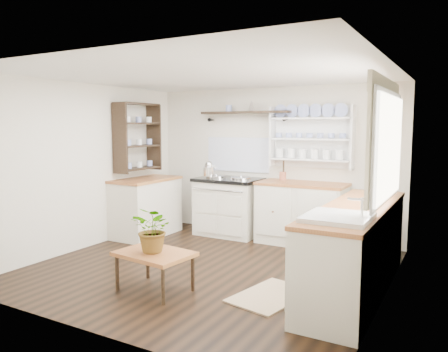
{
  "coord_description": "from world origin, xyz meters",
  "views": [
    {
      "loc": [
        2.65,
        -4.38,
        1.71
      ],
      "look_at": [
        0.06,
        0.25,
        1.1
      ],
      "focal_mm": 35.0,
      "sensor_mm": 36.0,
      "label": 1
    }
  ],
  "objects": [
    {
      "name": "left_cabinets",
      "position": [
        -1.7,
        0.9,
        0.46
      ],
      "size": [
        0.62,
        1.13,
        0.9
      ],
      "color": "beige",
      "rests_on": "floor"
    },
    {
      "name": "kettle",
      "position": [
        -0.88,
        1.45,
        1.04
      ],
      "size": [
        0.19,
        0.19,
        0.23
      ],
      "primitive_type": null,
      "color": "silver",
      "rests_on": "aga_cooker"
    },
    {
      "name": "ceiling",
      "position": [
        0.0,
        0.0,
        2.3
      ],
      "size": [
        4.0,
        3.8,
        0.01
      ],
      "primitive_type": "cube",
      "color": "white",
      "rests_on": "wall_back"
    },
    {
      "name": "belfast_sink",
      "position": [
        1.7,
        -0.65,
        0.8
      ],
      "size": [
        0.55,
        0.6,
        0.45
      ],
      "color": "white",
      "rests_on": "right_cabinets"
    },
    {
      "name": "back_cabinets",
      "position": [
        0.6,
        1.6,
        0.46
      ],
      "size": [
        1.27,
        0.63,
        0.9
      ],
      "color": "beige",
      "rests_on": "floor"
    },
    {
      "name": "potted_plant",
      "position": [
        -0.12,
        -0.9,
        0.65
      ],
      "size": [
        0.46,
        0.4,
        0.48
      ],
      "primitive_type": "imported",
      "rotation": [
        0.0,
        0.0,
        -0.07
      ],
      "color": "#3F7233",
      "rests_on": "center_table"
    },
    {
      "name": "left_shelving",
      "position": [
        -1.84,
        0.9,
        1.55
      ],
      "size": [
        0.28,
        0.8,
        1.05
      ],
      "primitive_type": "cube",
      "color": "black",
      "rests_on": "wall_left"
    },
    {
      "name": "center_table",
      "position": [
        -0.12,
        -0.9,
        0.37
      ],
      "size": [
        0.81,
        0.62,
        0.41
      ],
      "rotation": [
        0.0,
        0.0,
        -0.11
      ],
      "color": "brown",
      "rests_on": "floor"
    },
    {
      "name": "wall_left",
      "position": [
        -2.0,
        0.0,
        1.15
      ],
      "size": [
        0.02,
        3.8,
        2.3
      ],
      "primitive_type": "cube",
      "color": "beige",
      "rests_on": "ground"
    },
    {
      "name": "wall_back",
      "position": [
        0.0,
        1.9,
        1.15
      ],
      "size": [
        4.0,
        0.02,
        2.3
      ],
      "primitive_type": "cube",
      "color": "beige",
      "rests_on": "ground"
    },
    {
      "name": "plate_rack",
      "position": [
        0.65,
        1.86,
        1.56
      ],
      "size": [
        1.2,
        0.22,
        0.9
      ],
      "color": "white",
      "rests_on": "wall_back"
    },
    {
      "name": "floor",
      "position": [
        0.0,
        0.0,
        0.0
      ],
      "size": [
        4.0,
        3.8,
        0.01
      ],
      "primitive_type": "cube",
      "color": "black",
      "rests_on": "ground"
    },
    {
      "name": "utensil_crock",
      "position": [
        0.27,
        1.68,
        0.97
      ],
      "size": [
        0.1,
        0.1,
        0.12
      ],
      "primitive_type": "cylinder",
      "color": "#AA593E",
      "rests_on": "back_cabinets"
    },
    {
      "name": "high_shelf",
      "position": [
        -0.4,
        1.78,
        1.91
      ],
      "size": [
        1.5,
        0.29,
        0.16
      ],
      "color": "black",
      "rests_on": "wall_back"
    },
    {
      "name": "aga_cooker",
      "position": [
        -0.6,
        1.57,
        0.46
      ],
      "size": [
        1.0,
        0.7,
        0.93
      ],
      "color": "silver",
      "rests_on": "floor"
    },
    {
      "name": "window",
      "position": [
        1.95,
        0.15,
        1.56
      ],
      "size": [
        0.08,
        1.55,
        1.22
      ],
      "color": "white",
      "rests_on": "wall_right"
    },
    {
      "name": "right_cabinets",
      "position": [
        1.7,
        0.1,
        0.46
      ],
      "size": [
        0.62,
        2.43,
        0.9
      ],
      "color": "beige",
      "rests_on": "floor"
    },
    {
      "name": "floor_rug",
      "position": [
        1.0,
        -0.46,
        0.01
      ],
      "size": [
        0.71,
        0.94,
        0.02
      ],
      "primitive_type": "cube",
      "rotation": [
        0.0,
        0.0,
        -0.21
      ],
      "color": "olive",
      "rests_on": "floor"
    },
    {
      "name": "wall_right",
      "position": [
        2.0,
        0.0,
        1.15
      ],
      "size": [
        0.02,
        3.8,
        2.3
      ],
      "primitive_type": "cube",
      "color": "beige",
      "rests_on": "ground"
    }
  ]
}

